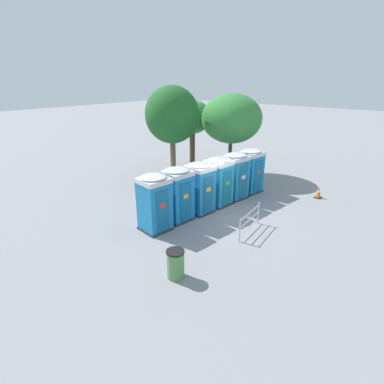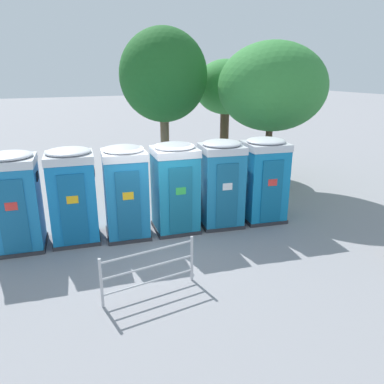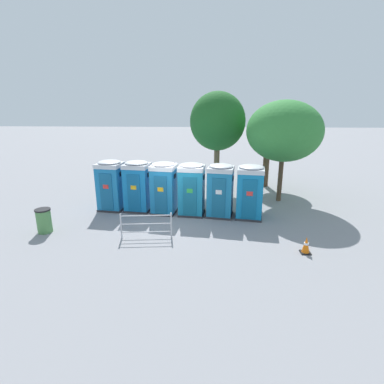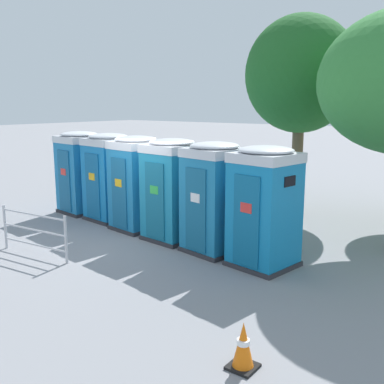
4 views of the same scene
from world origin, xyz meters
TOP-DOWN VIEW (x-y plane):
  - ground_plane at (0.00, 0.00)m, footprint 120.00×120.00m
  - portapotty_0 at (-3.35, 0.96)m, footprint 1.35×1.34m
  - portapotty_1 at (-1.97, 0.88)m, footprint 1.35×1.33m
  - portapotty_2 at (-0.61, 0.62)m, footprint 1.31×1.34m
  - portapotty_3 at (0.76, 0.46)m, footprint 1.33×1.31m
  - portapotty_4 at (2.13, 0.31)m, footprint 1.38×1.38m
  - portapotty_5 at (3.50, 0.14)m, footprint 1.38×1.37m
  - street_tree_0 at (5.29, 6.03)m, footprint 2.71×2.71m
  - street_tree_1 at (2.05, 4.93)m, footprint 3.29×3.29m
  - street_tree_2 at (5.50, 2.86)m, footprint 3.95×3.95m
  - trash_can at (-5.30, -2.06)m, footprint 0.62×0.62m
  - traffic_cone at (5.10, -3.36)m, footprint 0.36×0.36m
  - event_barrier at (-0.91, -2.38)m, footprint 2.05×0.27m

SIDE VIEW (x-z plane):
  - ground_plane at x=0.00m, z-range 0.00..0.00m
  - traffic_cone at x=5.10m, z-range -0.01..0.63m
  - trash_can at x=-5.30m, z-range 0.00..1.03m
  - event_barrier at x=-0.91m, z-range 0.04..1.09m
  - portapotty_1 at x=-1.97m, z-range 0.01..2.55m
  - portapotty_5 at x=3.50m, z-range 0.01..2.55m
  - portapotty_3 at x=0.76m, z-range 0.01..2.55m
  - portapotty_0 at x=-3.35m, z-range 0.01..2.55m
  - portapotty_4 at x=2.13m, z-range 0.01..2.55m
  - portapotty_2 at x=-0.61m, z-range 0.01..2.55m
  - street_tree_0 at x=5.29m, z-range 1.21..6.09m
  - street_tree_2 at x=5.50m, z-range 1.11..6.55m
  - street_tree_1 at x=2.05m, z-range 1.22..7.18m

